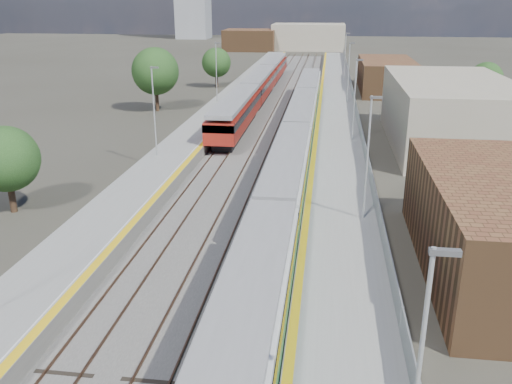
# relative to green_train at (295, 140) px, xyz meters

# --- Properties ---
(ground) EXTENTS (320.00, 320.00, 0.00)m
(ground) POSITION_rel_green_train_xyz_m (-1.50, 13.41, -2.15)
(ground) COLOR #47443A
(ground) RESTS_ON ground
(ballast_bed) EXTENTS (10.50, 155.00, 0.06)m
(ballast_bed) POSITION_rel_green_train_xyz_m (-3.75, 15.91, -2.12)
(ballast_bed) COLOR #565451
(ballast_bed) RESTS_ON ground
(tracks) EXTENTS (8.96, 160.00, 0.17)m
(tracks) POSITION_rel_green_train_xyz_m (-3.15, 17.59, -2.04)
(tracks) COLOR #4C3323
(tracks) RESTS_ON ground
(platform_right) EXTENTS (4.70, 155.00, 8.52)m
(platform_right) POSITION_rel_green_train_xyz_m (3.78, 15.90, -1.61)
(platform_right) COLOR slate
(platform_right) RESTS_ON ground
(platform_left) EXTENTS (4.30, 155.00, 8.52)m
(platform_left) POSITION_rel_green_train_xyz_m (-10.55, 15.90, -1.63)
(platform_left) COLOR slate
(platform_left) RESTS_ON ground
(buildings) EXTENTS (72.00, 185.50, 40.00)m
(buildings) POSITION_rel_green_train_xyz_m (-19.62, 102.01, 8.56)
(buildings) COLOR brown
(buildings) RESTS_ON ground
(green_train) EXTENTS (2.77, 77.14, 3.05)m
(green_train) POSITION_rel_green_train_xyz_m (0.00, 0.00, 0.00)
(green_train) COLOR black
(green_train) RESTS_ON ground
(red_train) EXTENTS (2.96, 59.90, 3.73)m
(red_train) POSITION_rel_green_train_xyz_m (-7.00, 30.73, 0.06)
(red_train) COLOR black
(red_train) RESTS_ON ground
(tree_a) EXTENTS (4.37, 4.37, 5.93)m
(tree_a) POSITION_rel_green_train_xyz_m (-18.22, -14.05, 1.58)
(tree_a) COLOR #382619
(tree_a) RESTS_ON ground
(tree_b) EXTENTS (5.91, 5.91, 8.01)m
(tree_b) POSITION_rel_green_train_xyz_m (-19.10, 21.22, 2.90)
(tree_b) COLOR #382619
(tree_b) RESTS_ON ground
(tree_c) EXTENTS (4.67, 4.67, 6.32)m
(tree_c) POSITION_rel_green_train_xyz_m (-15.41, 41.46, 1.83)
(tree_c) COLOR #382619
(tree_c) RESTS_ON ground
(tree_d) EXTENTS (4.36, 4.36, 5.91)m
(tree_d) POSITION_rel_green_train_xyz_m (23.15, 29.58, 1.57)
(tree_d) COLOR #382619
(tree_d) RESTS_ON ground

